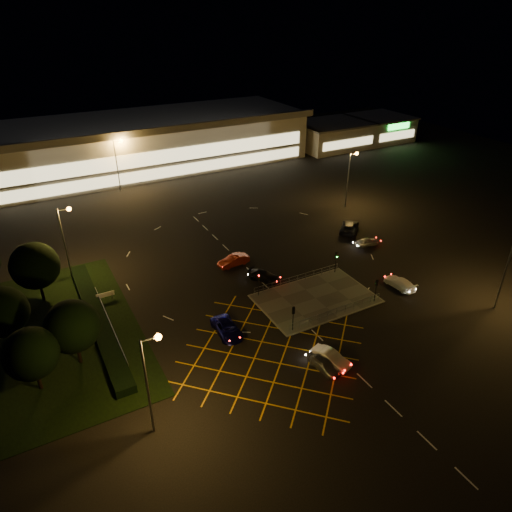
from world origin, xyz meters
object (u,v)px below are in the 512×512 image
car_near_silver (324,364)px  car_approach_white (400,283)px  signal_sw (293,314)px  car_far_dkgrey (264,276)px  signal_se (376,286)px  car_left_blue (227,328)px  signal_ne (336,258)px  car_queue_white (330,358)px  car_right_silver (367,242)px  car_circ_red (234,261)px  signal_nw (258,280)px  car_east_grey (349,227)px

car_near_silver → car_approach_white: car_near_silver is taller
signal_sw → car_far_dkgrey: bearing=-103.0°
signal_se → car_left_blue: size_ratio=0.62×
signal_se → car_far_dkgrey: bearing=-49.3°
signal_se → car_far_dkgrey: 14.60m
car_near_silver → car_far_dkgrey: car_near_silver is taller
signal_ne → car_near_silver: 19.41m
car_queue_white → car_right_silver: size_ratio=1.17×
car_queue_white → car_right_silver: bearing=22.7°
car_near_silver → car_right_silver: car_near_silver is taller
car_queue_white → car_far_dkgrey: bearing=64.3°
signal_ne → signal_sw: bearing=-146.4°
car_queue_white → car_right_silver: (20.76, 18.61, -0.08)m
car_circ_red → car_queue_white: bearing=-6.0°
signal_nw → car_circ_red: size_ratio=0.69×
car_near_silver → car_circ_red: car_circ_red is taller
signal_nw → car_near_silver: signal_nw is taller
signal_se → car_queue_white: (-11.47, -6.35, -1.66)m
signal_nw → car_left_blue: size_ratio=0.62×
car_right_silver → car_approach_white: car_approach_white is taller
signal_ne → car_east_grey: size_ratio=0.56×
car_left_blue → car_east_grey: car_east_grey is taller
car_left_blue → car_approach_white: bearing=-3.2°
signal_ne → car_queue_white: (-11.47, -14.34, -1.66)m
signal_nw → car_east_grey: size_ratio=0.56×
signal_sw → car_left_blue: signal_sw is taller
signal_sw → car_left_blue: (-6.71, 3.09, -1.66)m
signal_ne → car_far_dkgrey: 10.07m
signal_nw → car_left_blue: 8.47m
car_right_silver → signal_nw: bearing=107.9°
signal_se → car_near_silver: bearing=28.2°
car_approach_white → signal_nw: bearing=-24.9°
signal_ne → car_east_grey: (10.12, 9.54, -1.58)m
signal_se → car_near_silver: (-12.56, -6.72, -1.69)m
car_east_grey → car_left_blue: bearing=73.0°
signal_ne → car_queue_white: bearing=-128.7°
car_near_silver → car_far_dkgrey: 17.99m
car_circ_red → car_right_silver: bearing=72.6°
signal_nw → car_queue_white: (0.53, -14.34, -1.66)m
signal_se → car_near_silver: 14.34m
car_left_blue → car_right_silver: car_left_blue is taller
car_circ_red → signal_se: bearing=28.7°
signal_se → car_queue_white: size_ratio=0.74×
signal_ne → car_east_grey: signal_ne is taller
car_east_grey → car_circ_red: bearing=49.0°
car_approach_white → car_right_silver: bearing=-112.9°
car_circ_red → car_east_grey: (21.41, 0.97, 0.03)m
signal_se → car_east_grey: bearing=-120.0°
car_near_silver → car_circ_red: (1.26, 23.28, 0.08)m
car_right_silver → signal_se: bearing=149.4°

